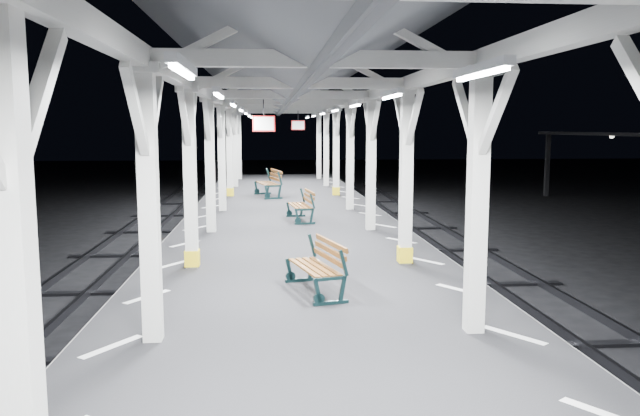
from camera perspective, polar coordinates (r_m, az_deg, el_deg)
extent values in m
plane|color=black|center=(10.15, -1.21, -13.27)|extent=(120.00, 120.00, 0.00)
cube|color=black|center=(9.99, -1.22, -10.59)|extent=(6.00, 50.00, 1.00)
cube|color=silver|center=(10.00, -15.51, -7.82)|extent=(1.00, 48.00, 0.01)
cube|color=silver|center=(10.29, 12.64, -7.31)|extent=(1.00, 48.00, 0.01)
cube|color=#2D2D33|center=(10.82, -26.05, -12.27)|extent=(0.08, 60.00, 0.16)
cube|color=#2D2D33|center=(11.29, 22.43, -11.25)|extent=(0.08, 60.00, 0.16)
cube|color=black|center=(11.57, 24.89, -11.20)|extent=(2.20, 0.22, 0.06)
cube|color=silver|center=(3.88, -26.20, -7.99)|extent=(0.22, 0.22, 3.20)
cube|color=silver|center=(4.28, -24.39, 9.03)|extent=(0.10, 0.99, 0.99)
cube|color=silver|center=(7.68, -15.36, -0.22)|extent=(0.22, 0.22, 3.20)
cube|color=silver|center=(7.65, -15.79, 12.21)|extent=(0.40, 0.40, 0.12)
cube|color=silver|center=(8.16, -14.93, 8.33)|extent=(0.10, 0.99, 0.99)
cube|color=silver|center=(7.08, -16.49, 8.46)|extent=(0.10, 0.99, 0.99)
cube|color=silver|center=(11.61, -11.78, 2.38)|extent=(0.22, 0.22, 3.20)
cube|color=silver|center=(11.59, -12.00, 10.58)|extent=(0.40, 0.40, 0.12)
cube|color=yellow|center=(11.81, -11.60, -4.50)|extent=(0.26, 0.26, 0.30)
cube|color=silver|center=(12.12, -11.61, 8.03)|extent=(0.10, 0.99, 0.99)
cube|color=silver|center=(11.02, -12.29, 8.09)|extent=(0.10, 0.99, 0.99)
cube|color=silver|center=(15.58, -10.02, 3.65)|extent=(0.22, 0.22, 3.20)
cube|color=silver|center=(15.56, -10.16, 9.76)|extent=(0.40, 0.40, 0.12)
cube|color=silver|center=(16.10, -9.93, 7.87)|extent=(0.10, 0.99, 0.99)
cube|color=silver|center=(15.00, -10.31, 7.90)|extent=(0.10, 0.99, 0.99)
cube|color=silver|center=(19.56, -8.97, 4.41)|extent=(0.22, 0.22, 3.20)
cube|color=silver|center=(19.55, -9.07, 9.27)|extent=(0.40, 0.40, 0.12)
cube|color=silver|center=(20.08, -8.92, 7.77)|extent=(0.10, 0.99, 0.99)
cube|color=silver|center=(18.99, -9.16, 7.79)|extent=(0.10, 0.99, 0.99)
cube|color=silver|center=(23.55, -8.27, 4.91)|extent=(0.22, 0.22, 3.20)
cube|color=silver|center=(23.54, -8.35, 8.95)|extent=(0.40, 0.40, 0.12)
cube|color=yellow|center=(23.65, -8.21, 1.47)|extent=(0.26, 0.26, 0.30)
cube|color=silver|center=(24.07, -8.25, 7.70)|extent=(0.10, 0.99, 0.99)
cube|color=silver|center=(22.98, -8.41, 7.72)|extent=(0.10, 0.99, 0.99)
cube|color=silver|center=(27.54, -7.78, 5.26)|extent=(0.22, 0.22, 3.20)
cube|color=silver|center=(27.53, -7.84, 8.72)|extent=(0.40, 0.40, 0.12)
cube|color=silver|center=(28.07, -7.76, 7.65)|extent=(0.10, 0.99, 0.99)
cube|color=silver|center=(26.97, -7.88, 7.66)|extent=(0.10, 0.99, 0.99)
cube|color=silver|center=(31.53, -7.41, 5.53)|extent=(0.22, 0.22, 3.20)
cube|color=silver|center=(31.52, -7.46, 8.54)|extent=(0.40, 0.40, 0.12)
cube|color=silver|center=(32.06, -7.40, 7.61)|extent=(0.10, 0.99, 0.99)
cube|color=silver|center=(30.97, -7.49, 7.62)|extent=(0.10, 0.99, 0.99)
cube|color=silver|center=(7.98, 14.17, 0.10)|extent=(0.22, 0.22, 3.20)
cube|color=silver|center=(7.95, 14.55, 12.06)|extent=(0.40, 0.40, 0.12)
cube|color=silver|center=(8.44, 13.19, 8.34)|extent=(0.10, 0.99, 0.99)
cube|color=silver|center=(7.40, 15.84, 8.42)|extent=(0.10, 0.99, 0.99)
cube|color=silver|center=(11.81, 7.88, 2.55)|extent=(0.22, 0.22, 3.20)
cube|color=silver|center=(11.79, 8.02, 10.61)|extent=(0.40, 0.40, 0.12)
cube|color=yellow|center=(12.01, 7.76, -4.22)|extent=(0.26, 0.26, 0.30)
cube|color=silver|center=(12.31, 7.41, 8.11)|extent=(0.10, 0.99, 0.99)
cube|color=silver|center=(11.24, 8.60, 8.16)|extent=(0.10, 0.99, 0.99)
cube|color=silver|center=(15.73, 4.68, 3.78)|extent=(0.22, 0.22, 3.20)
cube|color=silver|center=(15.71, 4.75, 9.83)|extent=(0.40, 0.40, 0.12)
cube|color=silver|center=(16.24, 4.40, 7.95)|extent=(0.10, 0.99, 0.99)
cube|color=silver|center=(15.16, 5.07, 7.99)|extent=(0.10, 0.99, 0.99)
cube|color=silver|center=(19.68, 2.76, 4.51)|extent=(0.22, 0.22, 3.20)
cube|color=silver|center=(19.67, 2.79, 9.34)|extent=(0.40, 0.40, 0.12)
cube|color=silver|center=(20.20, 2.58, 7.85)|extent=(0.10, 0.99, 0.99)
cube|color=silver|center=(19.11, 3.00, 7.87)|extent=(0.10, 0.99, 0.99)
cube|color=silver|center=(23.65, 1.48, 4.99)|extent=(0.22, 0.22, 3.20)
cube|color=silver|center=(23.64, 1.50, 9.02)|extent=(0.40, 0.40, 0.12)
cube|color=yellow|center=(23.75, 1.47, 1.57)|extent=(0.26, 0.26, 0.30)
cube|color=silver|center=(24.17, 1.35, 7.77)|extent=(0.10, 0.99, 0.99)
cube|color=silver|center=(23.08, 1.64, 7.79)|extent=(0.10, 0.99, 0.99)
cube|color=silver|center=(27.62, 0.57, 5.33)|extent=(0.22, 0.22, 3.20)
cube|color=silver|center=(27.61, 0.58, 8.78)|extent=(0.40, 0.40, 0.12)
cube|color=silver|center=(28.15, 0.47, 7.71)|extent=(0.10, 0.99, 0.99)
cube|color=silver|center=(27.06, 0.69, 7.73)|extent=(0.10, 0.99, 0.99)
cube|color=silver|center=(31.60, -0.11, 5.59)|extent=(0.22, 0.22, 3.20)
cube|color=silver|center=(31.60, -0.11, 8.60)|extent=(0.40, 0.40, 0.12)
cube|color=silver|center=(32.14, -0.19, 7.67)|extent=(0.10, 0.99, 0.99)
cube|color=silver|center=(31.04, -0.03, 7.68)|extent=(0.10, 0.99, 0.99)
cube|color=silver|center=(9.62, -13.52, 11.95)|extent=(0.18, 48.00, 0.24)
cube|color=silver|center=(9.86, 10.66, 11.91)|extent=(0.18, 48.00, 0.24)
cube|color=silver|center=(7.55, -0.32, 13.47)|extent=(4.20, 0.14, 0.20)
cube|color=silver|center=(11.53, -1.91, 11.35)|extent=(4.20, 0.14, 0.20)
cube|color=silver|center=(15.51, -2.67, 10.32)|extent=(4.20, 0.14, 0.20)
cube|color=silver|center=(19.51, -3.12, 9.71)|extent=(4.20, 0.14, 0.20)
cube|color=silver|center=(23.50, -3.42, 9.31)|extent=(4.20, 0.14, 0.20)
cube|color=silver|center=(27.50, -3.63, 9.02)|extent=(4.20, 0.14, 0.20)
cube|color=silver|center=(31.50, -3.78, 8.81)|extent=(4.20, 0.14, 0.20)
cube|color=silver|center=(9.66, -1.30, 17.64)|extent=(0.16, 48.00, 0.20)
cube|color=#52565A|center=(9.60, -9.34, 15.30)|extent=(2.80, 49.00, 1.45)
cube|color=#52565A|center=(9.76, 6.63, 15.22)|extent=(2.80, 49.00, 1.45)
cube|color=silver|center=(5.55, -12.45, 12.59)|extent=(0.10, 1.35, 0.08)
cube|color=white|center=(5.55, -12.43, 12.08)|extent=(0.05, 1.25, 0.05)
cube|color=silver|center=(9.52, -9.24, 10.41)|extent=(0.10, 1.35, 0.08)
cube|color=white|center=(9.52, -9.23, 10.11)|extent=(0.05, 1.25, 0.05)
cube|color=silver|center=(13.51, -7.93, 9.51)|extent=(0.10, 1.35, 0.08)
cube|color=white|center=(13.51, -7.93, 9.30)|extent=(0.05, 1.25, 0.05)
cube|color=silver|center=(17.51, -7.23, 9.02)|extent=(0.10, 1.35, 0.08)
cube|color=white|center=(17.50, -7.22, 8.85)|extent=(0.05, 1.25, 0.05)
cube|color=silver|center=(21.50, -6.78, 8.70)|extent=(0.10, 1.35, 0.08)
cube|color=white|center=(21.50, -6.78, 8.57)|extent=(0.05, 1.25, 0.05)
cube|color=silver|center=(25.50, -6.48, 8.49)|extent=(0.10, 1.35, 0.08)
cube|color=white|center=(25.50, -6.48, 8.38)|extent=(0.05, 1.25, 0.05)
cube|color=silver|center=(29.50, -6.26, 8.33)|extent=(0.10, 1.35, 0.08)
cube|color=white|center=(29.50, -6.26, 8.24)|extent=(0.05, 1.25, 0.05)
cube|color=silver|center=(5.82, 14.48, 12.28)|extent=(0.10, 1.35, 0.08)
cube|color=white|center=(5.82, 14.47, 11.79)|extent=(0.05, 1.25, 0.05)
cube|color=silver|center=(9.68, 6.55, 10.41)|extent=(0.10, 1.35, 0.08)
cube|color=white|center=(9.68, 6.55, 10.11)|extent=(0.05, 1.25, 0.05)
cube|color=silver|center=(13.62, 3.21, 9.55)|extent=(0.10, 1.35, 0.08)
cube|color=white|center=(13.62, 3.21, 9.34)|extent=(0.05, 1.25, 0.05)
cube|color=silver|center=(17.59, 1.37, 9.06)|extent=(0.10, 1.35, 0.08)
cube|color=white|center=(17.59, 1.37, 8.90)|extent=(0.05, 1.25, 0.05)
cube|color=silver|center=(21.57, 0.22, 8.75)|extent=(0.10, 1.35, 0.08)
cube|color=white|center=(21.57, 0.22, 8.62)|extent=(0.05, 1.25, 0.05)
cube|color=silver|center=(25.56, -0.58, 8.53)|extent=(0.10, 1.35, 0.08)
cube|color=white|center=(25.56, -0.58, 8.42)|extent=(0.05, 1.25, 0.05)
cube|color=silver|center=(29.55, -1.16, 8.37)|extent=(0.10, 1.35, 0.08)
cube|color=white|center=(29.55, -1.16, 8.28)|extent=(0.05, 1.25, 0.05)
cylinder|color=black|center=(14.06, -5.18, 9.14)|extent=(0.02, 0.02, 0.36)
cube|color=red|center=(14.06, -5.16, 7.69)|extent=(0.50, 0.03, 0.35)
cube|color=white|center=(14.06, -5.16, 7.69)|extent=(0.44, 0.04, 0.29)
cylinder|color=black|center=(23.41, -2.02, 8.44)|extent=(0.02, 0.02, 0.36)
cube|color=red|center=(23.41, -2.02, 7.57)|extent=(0.50, 0.03, 0.35)
cube|color=white|center=(23.41, -2.02, 7.57)|extent=(0.44, 0.05, 0.29)
cube|color=black|center=(34.75, 20.06, 3.74)|extent=(0.20, 0.20, 3.30)
sphere|color=silver|center=(29.37, 25.12, 5.97)|extent=(0.20, 0.20, 0.20)
sphere|color=silver|center=(34.70, 20.18, 6.32)|extent=(0.20, 0.20, 0.20)
cube|color=#10282A|center=(9.23, 0.98, -8.67)|extent=(0.54, 0.19, 0.05)
cube|color=#10282A|center=(9.12, -0.20, -7.69)|extent=(0.15, 0.08, 0.42)
cube|color=#10282A|center=(9.25, 2.05, -7.48)|extent=(0.13, 0.08, 0.42)
cube|color=#10282A|center=(9.16, 2.17, -5.05)|extent=(0.15, 0.08, 0.40)
cube|color=#10282A|center=(10.56, -1.76, -6.61)|extent=(0.54, 0.19, 0.05)
cube|color=#10282A|center=(10.46, -2.81, -5.73)|extent=(0.15, 0.08, 0.42)
cube|color=#10282A|center=(10.58, -0.82, -5.58)|extent=(0.13, 0.08, 0.42)
cube|color=#10282A|center=(10.50, -0.73, -3.44)|extent=(0.15, 0.08, 0.40)
cube|color=brown|center=(9.75, -1.50, -5.49)|extent=(0.42, 1.36, 0.03)
cube|color=brown|center=(9.78, -0.84, -5.44)|extent=(0.42, 1.36, 0.03)
cube|color=brown|center=(9.82, -0.18, -5.39)|extent=(0.42, 1.36, 0.03)
cube|color=brown|center=(9.86, 0.47, -5.34)|extent=(0.42, 1.36, 0.03)
cube|color=brown|center=(9.85, 0.82, -4.60)|extent=(0.39, 1.35, 0.09)
cube|color=brown|center=(9.83, 0.92, -3.91)|extent=(0.39, 1.35, 0.09)
cube|color=brown|center=(9.82, 1.02, -3.23)|extent=(0.39, 1.35, 0.09)
cube|color=#10282A|center=(16.69, -1.39, -1.42)|extent=(0.56, 0.12, 0.06)
cube|color=#10282A|center=(16.63, -2.09, -0.81)|extent=(0.15, 0.06, 0.43)
cube|color=#10282A|center=(16.70, -0.76, -0.77)|extent=(0.13, 0.06, 0.43)
cube|color=#10282A|center=(16.65, -0.70, 0.63)|extent=(0.16, 0.06, 0.41)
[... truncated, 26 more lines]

